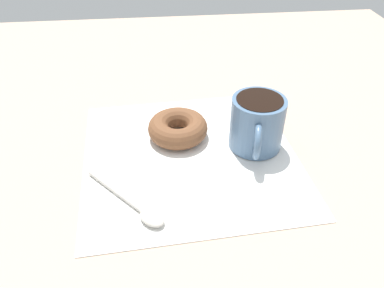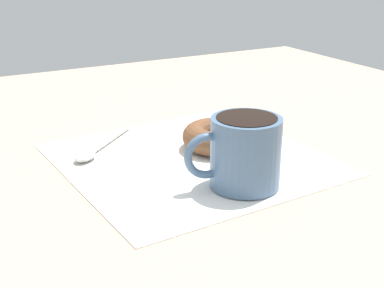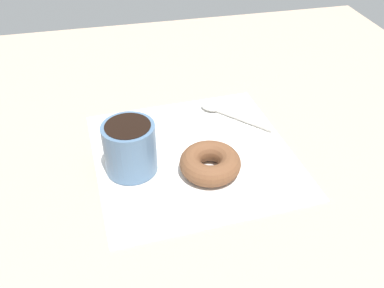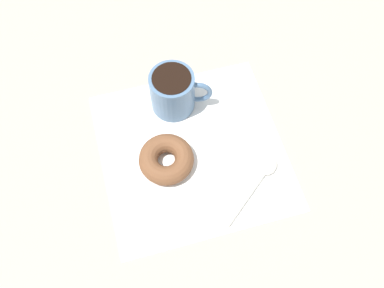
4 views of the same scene
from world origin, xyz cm
name	(u,v)px [view 3 (image 3 of 4)]	position (x,y,z in cm)	size (l,w,h in cm)	color
ground_plane	(197,168)	(0.00, 0.00, -1.00)	(120.00, 120.00, 2.00)	tan
napkin	(192,154)	(0.25, -2.24, 0.15)	(31.62, 31.62, 0.30)	white
coffee_cup	(130,146)	(10.15, -1.00, 4.52)	(8.02, 11.08, 8.18)	slate
donut	(210,163)	(-1.50, 2.60, 1.95)	(9.48, 9.48, 3.30)	brown
spoon	(220,111)	(-7.54, -12.86, 0.70)	(10.92, 11.86, 0.90)	#B7B2A8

